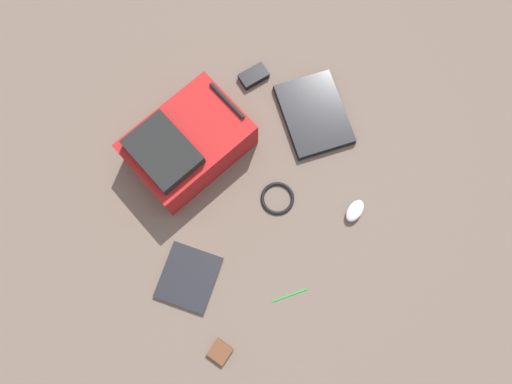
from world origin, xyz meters
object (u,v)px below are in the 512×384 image
at_px(laptop, 314,114).
at_px(power_brick, 254,76).
at_px(pen_black, 290,295).
at_px(backpack, 186,145).
at_px(book_comic, 189,277).
at_px(computer_mouse, 355,211).
at_px(cable_coil, 277,198).
at_px(earbud_pouch, 220,352).

relative_size(laptop, power_brick, 3.43).
distance_m(laptop, pen_black, 0.74).
relative_size(backpack, laptop, 1.19).
bearing_deg(book_comic, computer_mouse, 74.24).
bearing_deg(backpack, pen_black, -2.47).
relative_size(backpack, power_brick, 4.07).
distance_m(book_comic, pen_black, 0.39).
bearing_deg(computer_mouse, pen_black, -94.56).
xyz_separation_m(backpack, power_brick, (-0.11, 0.41, -0.08)).
height_order(laptop, cable_coil, laptop).
relative_size(power_brick, pen_black, 0.83).
distance_m(book_comic, cable_coil, 0.46).
relative_size(book_comic, power_brick, 2.55).
xyz_separation_m(laptop, power_brick, (-0.29, -0.09, -0.00)).
bearing_deg(power_brick, computer_mouse, -3.11).
distance_m(backpack, book_comic, 0.51).
bearing_deg(computer_mouse, power_brick, 158.51).
xyz_separation_m(book_comic, pen_black, (0.29, 0.26, -0.01)).
relative_size(backpack, computer_mouse, 4.87).
distance_m(computer_mouse, cable_coil, 0.31).
height_order(laptop, power_brick, same).
xyz_separation_m(power_brick, pen_black, (0.80, -0.44, -0.01)).
bearing_deg(pen_black, computer_mouse, 103.82).
bearing_deg(backpack, computer_mouse, 31.93).
height_order(laptop, computer_mouse, computer_mouse).
bearing_deg(cable_coil, pen_black, -30.92).
bearing_deg(computer_mouse, book_comic, -124.13).
relative_size(computer_mouse, pen_black, 0.69).
xyz_separation_m(book_comic, power_brick, (-0.51, 0.70, 0.01)).
xyz_separation_m(laptop, earbud_pouch, (0.51, -0.86, -0.01)).
xyz_separation_m(laptop, computer_mouse, (0.41, -0.13, 0.01)).
xyz_separation_m(power_brick, earbud_pouch, (0.80, -0.77, -0.01)).
bearing_deg(earbud_pouch, pen_black, 90.45).
bearing_deg(book_comic, power_brick, 126.15).
distance_m(cable_coil, power_brick, 0.53).
bearing_deg(power_brick, pen_black, -28.76).
relative_size(backpack, book_comic, 1.59).
distance_m(cable_coil, pen_black, 0.38).
bearing_deg(computer_mouse, laptop, 144.02).
bearing_deg(book_comic, pen_black, 42.68).
relative_size(laptop, earbud_pouch, 5.58).
xyz_separation_m(backpack, laptop, (0.18, 0.50, -0.08)).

